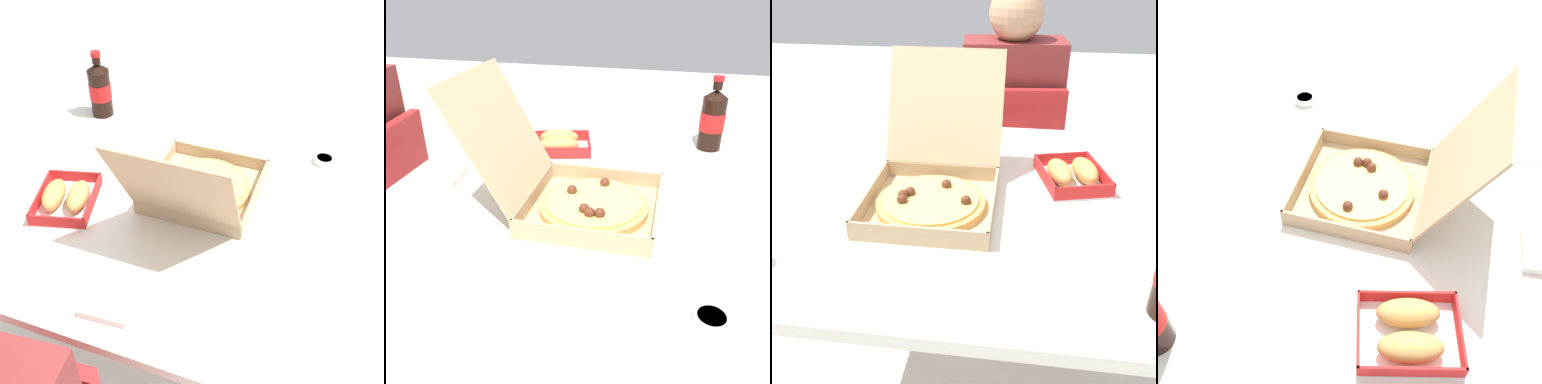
{
  "view_description": "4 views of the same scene",
  "coord_description": "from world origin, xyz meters",
  "views": [
    {
      "loc": [
        -0.42,
        0.9,
        1.62
      ],
      "look_at": [
        -0.08,
        -0.03,
        0.77
      ],
      "focal_mm": 45.43,
      "sensor_mm": 36.0,
      "label": 1
    },
    {
      "loc": [
        -0.89,
        -0.23,
        1.23
      ],
      "look_at": [
        -0.05,
        -0.03,
        0.76
      ],
      "focal_mm": 38.13,
      "sensor_mm": 36.0,
      "label": 2
    },
    {
      "loc": [
        0.1,
        -0.95,
        1.29
      ],
      "look_at": [
        -0.02,
        -0.07,
        0.78
      ],
      "focal_mm": 42.3,
      "sensor_mm": 36.0,
      "label": 3
    },
    {
      "loc": [
        0.62,
        0.1,
        1.55
      ],
      "look_at": [
        -0.03,
        -0.09,
        0.8
      ],
      "focal_mm": 42.93,
      "sensor_mm": 36.0,
      "label": 4
    }
  ],
  "objects": [
    {
      "name": "ground_plane",
      "position": [
        0.0,
        0.0,
        0.0
      ],
      "size": [
        10.0,
        10.0,
        0.0
      ],
      "primitive_type": "plane",
      "color": "beige"
    },
    {
      "name": "dining_table",
      "position": [
        0.0,
        0.0,
        0.66
      ],
      "size": [
        1.18,
        0.92,
        0.74
      ],
      "color": "silver",
      "rests_on": "ground_plane"
    },
    {
      "name": "pizza_box_open",
      "position": [
        -0.09,
        -0.04,
        0.78
      ],
      "size": [
        0.29,
        0.43,
        0.31
      ],
      "color": "tan",
      "rests_on": "dining_table"
    },
    {
      "name": "bread_side_box",
      "position": [
        0.24,
        0.1,
        0.76
      ],
      "size": [
        0.19,
        0.22,
        0.06
      ],
      "color": "white",
      "rests_on": "dining_table"
    },
    {
      "name": "cola_bottle",
      "position": [
        0.37,
        -0.35,
        0.83
      ],
      "size": [
        0.07,
        0.07,
        0.22
      ],
      "color": "black",
      "rests_on": "dining_table"
    },
    {
      "name": "paper_menu",
      "position": [
        -0.39,
        0.24,
        0.74
      ],
      "size": [
        0.25,
        0.21,
        0.0
      ],
      "primitive_type": "cube",
      "rotation": [
        0.0,
        0.0,
        0.35
      ],
      "color": "white",
      "rests_on": "dining_table"
    },
    {
      "name": "napkin_pile",
      "position": [
        -0.02,
        0.35,
        0.75
      ],
      "size": [
        0.12,
        0.12,
        0.02
      ],
      "primitive_type": "cube",
      "rotation": [
        0.0,
        0.0,
        0.07
      ],
      "color": "white",
      "rests_on": "dining_table"
    },
    {
      "name": "dipping_sauce_cup",
      "position": [
        -0.39,
        -0.32,
        0.75
      ],
      "size": [
        0.06,
        0.06,
        0.02
      ],
      "color": "white",
      "rests_on": "dining_table"
    }
  ]
}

